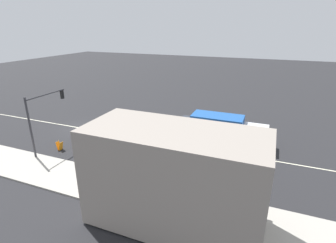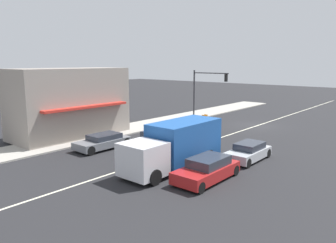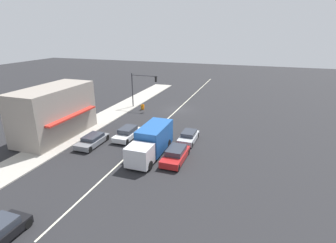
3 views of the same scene
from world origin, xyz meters
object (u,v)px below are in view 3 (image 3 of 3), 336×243
object	(u,v)px
sedan_silver	(189,137)
delivery_truck	(152,141)
traffic_signal_main	(140,85)
van_white	(127,133)
suv_grey	(92,140)
warning_aframe_sign	(143,107)
pedestrian	(82,118)
hatchback_red	(175,155)

from	to	relation	value
sedan_silver	delivery_truck	bearing A→B (deg)	57.68
traffic_signal_main	van_white	size ratio (longest dim) A/B	1.29
traffic_signal_main	suv_grey	world-z (taller)	traffic_signal_main
traffic_signal_main	delivery_truck	bearing A→B (deg)	118.44
delivery_truck	sedan_silver	xyz separation A→B (m)	(-2.80, -4.43, -0.88)
traffic_signal_main	delivery_truck	xyz separation A→B (m)	(-8.32, 15.37, -2.43)
delivery_truck	suv_grey	world-z (taller)	delivery_truck
suv_grey	sedan_silver	bearing A→B (deg)	-155.62
warning_aframe_sign	van_white	distance (m)	11.99
suv_grey	van_white	xyz separation A→B (m)	(-2.80, -3.08, 0.06)
traffic_signal_main	sedan_silver	xyz separation A→B (m)	(-11.12, 10.94, -3.32)
traffic_signal_main	sedan_silver	distance (m)	15.95
pedestrian	hatchback_red	bearing A→B (deg)	159.51
delivery_truck	van_white	xyz separation A→B (m)	(4.40, -2.97, -0.83)
traffic_signal_main	hatchback_red	size ratio (longest dim) A/B	1.28
warning_aframe_sign	van_white	size ratio (longest dim) A/B	0.19
pedestrian	hatchback_red	distance (m)	16.03
warning_aframe_sign	sedan_silver	world-z (taller)	sedan_silver
pedestrian	traffic_signal_main	bearing A→B (deg)	-110.47
delivery_truck	hatchback_red	size ratio (longest dim) A/B	1.71
suv_grey	van_white	size ratio (longest dim) A/B	1.00
pedestrian	warning_aframe_sign	size ratio (longest dim) A/B	2.06
delivery_truck	hatchback_red	xyz separation A→B (m)	(-2.80, 0.64, -0.83)
traffic_signal_main	warning_aframe_sign	world-z (taller)	traffic_signal_main
delivery_truck	hatchback_red	bearing A→B (deg)	167.11
traffic_signal_main	delivery_truck	size ratio (longest dim) A/B	0.75
suv_grey	sedan_silver	xyz separation A→B (m)	(-10.00, -4.53, 0.01)
warning_aframe_sign	suv_grey	xyz separation A→B (m)	(-0.43, 14.63, 0.15)
warning_aframe_sign	sedan_silver	bearing A→B (deg)	135.93
warning_aframe_sign	van_white	xyz separation A→B (m)	(-3.23, 11.55, 0.21)
sedan_silver	suv_grey	bearing A→B (deg)	24.38
pedestrian	warning_aframe_sign	xyz separation A→B (m)	(-4.58, -9.55, -0.61)
pedestrian	delivery_truck	distance (m)	13.19
traffic_signal_main	delivery_truck	distance (m)	17.65
traffic_signal_main	van_white	bearing A→B (deg)	107.57
sedan_silver	hatchback_red	bearing A→B (deg)	90.00
traffic_signal_main	van_white	world-z (taller)	traffic_signal_main
pedestrian	hatchback_red	xyz separation A→B (m)	(-15.01, 5.61, -0.39)
van_white	traffic_signal_main	bearing A→B (deg)	-72.43
warning_aframe_sign	delivery_truck	bearing A→B (deg)	117.71
delivery_truck	sedan_silver	world-z (taller)	delivery_truck
suv_grey	hatchback_red	distance (m)	10.01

